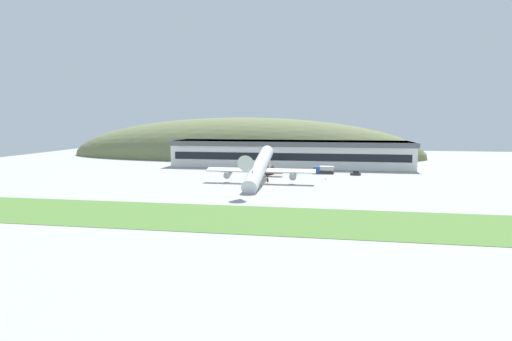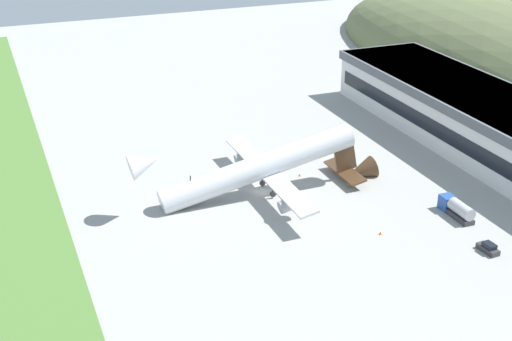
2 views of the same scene
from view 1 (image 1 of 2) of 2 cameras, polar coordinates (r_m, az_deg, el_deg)
name	(u,v)px [view 1 (image 1 of 2)]	position (r m, az deg, el deg)	size (l,w,h in m)	color
ground_plane	(258,183)	(135.41, 0.26, -1.83)	(325.37, 325.37, 0.00)	#9E9E99
grass_strip_foreground	(222,217)	(88.35, -4.90, -6.69)	(292.84, 24.60, 0.08)	#4C7533
hill_backdrop	(241,157)	(235.76, -2.19, 2.01)	(208.81, 69.58, 45.75)	#667047
terminal_building	(290,152)	(186.16, 4.88, 2.67)	(109.39, 23.07, 11.80)	white
cargo_airplane	(260,168)	(134.50, 0.55, 0.37)	(37.33, 49.93, 14.58)	silver
service_car_0	(225,170)	(166.17, -4.41, 0.04)	(4.25, 1.77, 1.47)	#B21E1E
service_car_1	(356,173)	(159.78, 14.04, -0.41)	(4.04, 2.01, 1.66)	#333338
fuel_truck	(324,170)	(161.79, 9.62, 0.09)	(8.29, 2.39, 3.15)	#264C99
traffic_cone_0	(326,179)	(146.11, 9.91, -1.16)	(0.52, 0.52, 0.58)	orange
traffic_cone_1	(252,178)	(145.53, -0.62, -1.09)	(0.52, 0.52, 0.58)	orange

